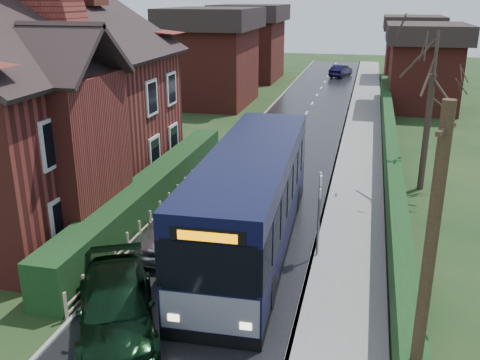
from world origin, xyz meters
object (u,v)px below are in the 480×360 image
(bus, at_px, (251,200))
(car_silver, at_px, (178,225))
(brick_house, at_px, (34,103))
(car_green, at_px, (116,307))
(telegraph_pole, at_px, (426,284))
(bus_stop_sign, at_px, (320,203))

(bus, xyz_separation_m, car_silver, (-2.57, -0.47, -1.02))
(car_silver, bearing_deg, brick_house, 166.98)
(car_green, bearing_deg, bus, 40.20)
(car_silver, height_order, car_green, car_silver)
(telegraph_pole, bearing_deg, bus_stop_sign, 132.61)
(telegraph_pole, bearing_deg, car_silver, 159.45)
(brick_house, distance_m, bus_stop_sign, 12.40)
(car_silver, relative_size, car_green, 0.92)
(bus, xyz_separation_m, bus_stop_sign, (2.40, -0.34, 0.25))
(bus, height_order, car_silver, bus)
(brick_house, distance_m, bus, 10.09)
(bus, bearing_deg, brick_house, 165.59)
(brick_house, height_order, bus_stop_sign, brick_house)
(brick_house, distance_m, car_green, 11.20)
(brick_house, distance_m, car_silver, 8.25)
(car_green, distance_m, telegraph_pole, 8.15)
(brick_house, xyz_separation_m, telegraph_pole, (14.53, -9.78, -0.86))
(bus, bearing_deg, car_green, -114.86)
(brick_house, bearing_deg, bus_stop_sign, -11.42)
(brick_house, bearing_deg, car_green, -47.60)
(car_silver, height_order, bus_stop_sign, bus_stop_sign)
(brick_house, xyz_separation_m, car_silver, (6.97, -2.54, -3.60))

